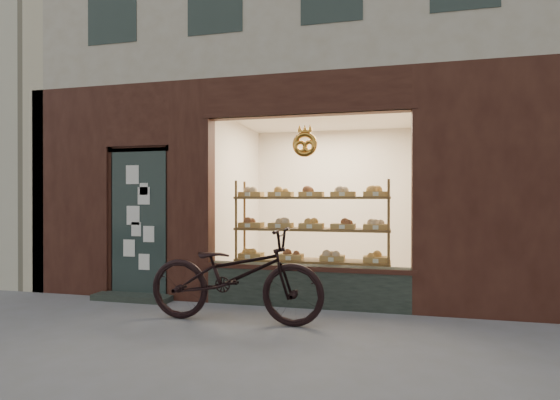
# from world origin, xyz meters

# --- Properties ---
(ground) EXTENTS (90.00, 90.00, 0.00)m
(ground) POSITION_xyz_m (0.00, 0.00, 0.00)
(ground) COLOR #5C5C5C
(display_shelf) EXTENTS (2.20, 0.45, 1.70)m
(display_shelf) POSITION_xyz_m (0.45, 2.55, 0.89)
(display_shelf) COLOR brown
(display_shelf) RESTS_ON ground
(bicycle) EXTENTS (2.10, 0.74, 1.10)m
(bicycle) POSITION_xyz_m (-0.23, 1.20, 0.55)
(bicycle) COLOR black
(bicycle) RESTS_ON ground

